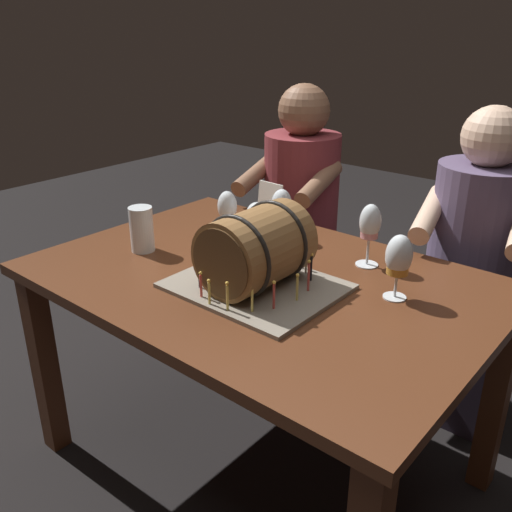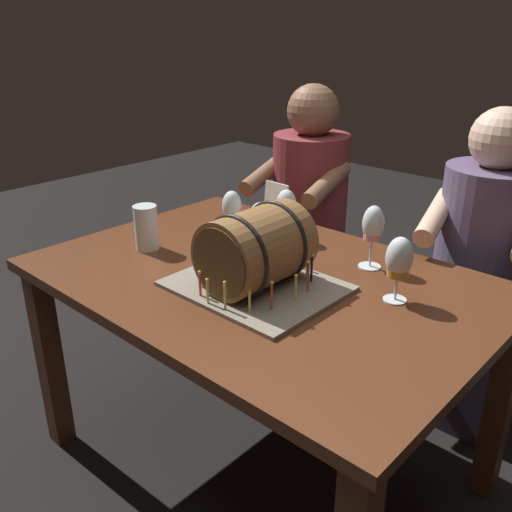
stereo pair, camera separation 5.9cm
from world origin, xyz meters
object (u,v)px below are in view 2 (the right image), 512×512
(dining_table, at_px, (261,305))
(menu_card, at_px, (275,204))
(barrel_cake, at_px, (256,253))
(wine_glass_red, at_px, (260,218))
(wine_glass_rose, at_px, (373,227))
(person_seated_right, at_px, (476,287))
(wine_glass_white, at_px, (286,207))
(wine_glass_empty, at_px, (232,207))
(person_seated_left, at_px, (308,234))
(wine_glass_amber, at_px, (399,261))
(beer_pint, at_px, (146,229))

(dining_table, height_order, menu_card, menu_card)
(barrel_cake, relative_size, wine_glass_red, 2.88)
(barrel_cake, height_order, menu_card, barrel_cake)
(dining_table, relative_size, wine_glass_rose, 6.84)
(dining_table, bearing_deg, person_seated_right, 62.46)
(barrel_cake, bearing_deg, wine_glass_white, 117.66)
(wine_glass_empty, distance_m, person_seated_left, 0.67)
(menu_card, bearing_deg, dining_table, -51.90)
(wine_glass_amber, bearing_deg, person_seated_left, 141.32)
(barrel_cake, relative_size, wine_glass_rose, 2.29)
(wine_glass_amber, xyz_separation_m, beer_pint, (-0.81, -0.23, -0.05))
(wine_glass_amber, bearing_deg, wine_glass_empty, 177.65)
(dining_table, bearing_deg, menu_card, 125.54)
(wine_glass_empty, xyz_separation_m, wine_glass_white, (0.13, 0.13, -0.00))
(beer_pint, bearing_deg, person_seated_right, 46.13)
(barrel_cake, xyz_separation_m, wine_glass_red, (-0.20, 0.24, -0.00))
(dining_table, distance_m, beer_pint, 0.47)
(menu_card, bearing_deg, wine_glass_amber, -18.31)
(wine_glass_rose, relative_size, wine_glass_red, 1.26)
(wine_glass_rose, xyz_separation_m, person_seated_left, (-0.60, 0.47, -0.31))
(wine_glass_rose, distance_m, beer_pint, 0.74)
(menu_card, bearing_deg, barrel_cake, -52.52)
(wine_glass_empty, bearing_deg, barrel_cake, -35.30)
(beer_pint, distance_m, person_seated_left, 0.88)
(wine_glass_red, xyz_separation_m, menu_card, (-0.12, 0.21, -0.03))
(wine_glass_rose, bearing_deg, dining_table, -127.58)
(wine_glass_empty, distance_m, person_seated_right, 0.94)
(dining_table, relative_size, wine_glass_white, 7.69)
(barrel_cake, distance_m, menu_card, 0.55)
(wine_glass_empty, relative_size, person_seated_right, 0.15)
(menu_card, relative_size, person_seated_right, 0.13)
(wine_glass_rose, bearing_deg, wine_glass_white, 177.92)
(wine_glass_red, height_order, wine_glass_white, wine_glass_white)
(wine_glass_empty, xyz_separation_m, wine_glass_red, (0.12, 0.01, -0.01))
(barrel_cake, bearing_deg, wine_glass_rose, 64.92)
(wine_glass_red, distance_m, menu_card, 0.24)
(dining_table, bearing_deg, wine_glass_amber, 18.23)
(wine_glass_white, height_order, person_seated_left, person_seated_left)
(dining_table, relative_size, barrel_cake, 2.99)
(wine_glass_rose, relative_size, wine_glass_amber, 1.08)
(barrel_cake, bearing_deg, wine_glass_amber, 31.01)
(wine_glass_red, bearing_deg, person_seated_left, 112.01)
(wine_glass_rose, xyz_separation_m, menu_card, (-0.48, 0.10, -0.05))
(barrel_cake, xyz_separation_m, wine_glass_white, (-0.19, 0.36, 0.01))
(wine_glass_empty, bearing_deg, wine_glass_red, 4.37)
(wine_glass_red, relative_size, wine_glass_amber, 0.86)
(wine_glass_rose, height_order, menu_card, wine_glass_rose)
(dining_table, distance_m, wine_glass_empty, 0.39)
(wine_glass_white, xyz_separation_m, person_seated_right, (0.53, 0.46, -0.30))
(wine_glass_red, height_order, menu_card, same)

